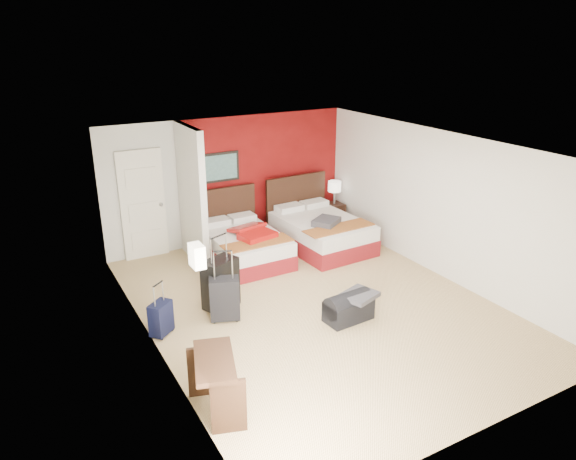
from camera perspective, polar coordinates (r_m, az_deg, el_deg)
ground at (r=8.47m, az=2.90°, el=-7.98°), size 6.50×6.50×0.00m
room_walls at (r=8.58m, az=-10.04°, el=1.30°), size 5.02×6.52×2.50m
red_accent_panel at (r=10.99m, az=-2.64°, el=5.80°), size 3.50×0.04×2.50m
partition_wall at (r=9.78m, az=-10.18°, el=3.64°), size 0.12×1.20×2.50m
entry_door at (r=10.19m, az=-15.20°, el=2.60°), size 0.82×0.06×2.05m
bed_left at (r=9.94m, az=-4.58°, el=-1.86°), size 1.25×1.77×0.53m
bed_right at (r=10.53m, az=3.61°, el=-0.35°), size 1.45×2.00×0.58m
red_suitcase_open at (r=9.77m, az=-3.85°, el=-0.21°), size 0.80×0.98×0.11m
jacket_bundle at (r=10.13m, az=4.10°, el=0.88°), size 0.64×0.61×0.12m
nightstand at (r=11.67m, az=4.88°, el=1.57°), size 0.38×0.38×0.53m
table_lamp at (r=11.51m, az=4.96°, el=3.99°), size 0.32×0.32×0.50m
suitcase_black at (r=8.25m, az=-7.19°, el=-5.85°), size 0.61×0.50×0.79m
suitcase_charcoal at (r=7.97m, az=-6.76°, el=-7.43°), size 0.50×0.40×0.64m
suitcase_navy at (r=7.79m, az=-13.36°, el=-9.29°), size 0.39×0.37×0.47m
duffel_bag at (r=8.02m, az=6.45°, el=-8.35°), size 0.73×0.42×0.36m
jacket_draped at (r=7.97m, az=7.61°, el=-6.90°), size 0.61×0.56×0.07m
desk at (r=6.20m, az=-7.71°, el=-16.10°), size 0.66×0.93×0.70m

